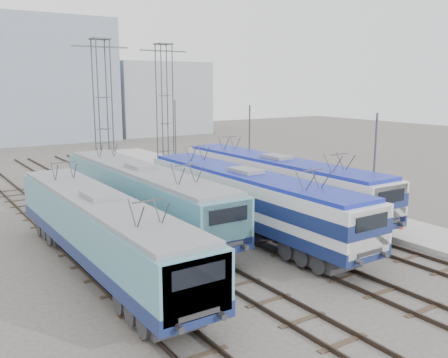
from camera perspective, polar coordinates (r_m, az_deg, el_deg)
ground at (r=23.52m, az=6.37°, el=-10.73°), size 160.00×160.00×0.00m
platform at (r=35.70m, az=10.70°, el=-3.03°), size 4.00×70.00×0.30m
locomotive_far_left at (r=23.31m, az=-13.80°, el=-5.48°), size 2.78×17.57×3.31m
locomotive_center_left at (r=29.76m, az=-9.24°, el=-1.56°), size 2.91×18.37×3.46m
locomotive_center_right at (r=28.38m, az=2.68°, el=-2.00°), size 2.85×18.03×3.39m
locomotive_far_right at (r=33.20m, az=6.15°, el=-0.06°), size 2.92×18.44×3.47m
catenary_tower_west at (r=41.22m, az=-13.65°, el=7.85°), size 4.50×1.20×12.00m
catenary_tower_east at (r=45.65m, az=-6.78°, el=8.35°), size 4.50×1.20×12.00m
mast_front at (r=29.89m, az=16.75°, el=0.54°), size 0.12×0.12×7.00m
mast_mid at (r=38.53m, az=2.92°, el=3.25°), size 0.12×0.12×7.00m
mast_rear at (r=48.62m, az=-5.56°, el=4.82°), size 0.12×0.12×7.00m
safety_cone at (r=30.85m, az=19.59°, el=-4.83°), size 0.34×0.34×0.61m
building_center at (r=80.72m, az=-21.04°, el=10.50°), size 22.00×14.00×18.00m
building_east at (r=87.46m, az=-7.89°, el=9.13°), size 16.00×12.00×12.00m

